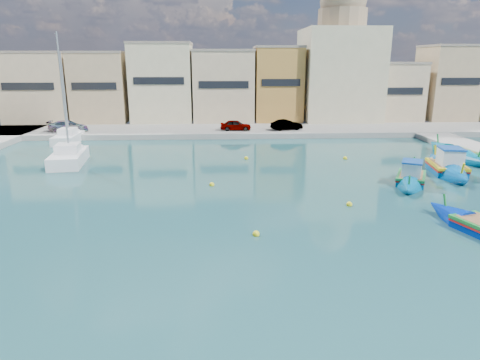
# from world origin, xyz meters

# --- Properties ---
(ground) EXTENTS (160.00, 160.00, 0.00)m
(ground) POSITION_xyz_m (0.00, 0.00, 0.00)
(ground) COLOR #153C3F
(ground) RESTS_ON ground
(north_quay) EXTENTS (80.00, 8.00, 0.60)m
(north_quay) POSITION_xyz_m (0.00, 32.00, 0.30)
(north_quay) COLOR gray
(north_quay) RESTS_ON ground
(north_townhouses) EXTENTS (83.20, 7.87, 10.19)m
(north_townhouses) POSITION_xyz_m (6.68, 39.36, 5.00)
(north_townhouses) COLOR tan
(north_townhouses) RESTS_ON ground
(church_block) EXTENTS (10.00, 10.00, 19.10)m
(church_block) POSITION_xyz_m (10.00, 40.00, 8.41)
(church_block) COLOR beige
(church_block) RESTS_ON ground
(parked_cars) EXTENTS (29.41, 2.21, 1.26)m
(parked_cars) POSITION_xyz_m (-11.45, 30.50, 1.22)
(parked_cars) COLOR #4C1919
(parked_cars) RESTS_ON north_quay
(luzzu_turquoise_cabin) EXTENTS (5.33, 8.16, 2.65)m
(luzzu_turquoise_cabin) POSITION_xyz_m (7.38, 9.66, 0.32)
(luzzu_turquoise_cabin) COLOR #006197
(luzzu_turquoise_cabin) RESTS_ON ground
(luzzu_blue_cabin) EXTENTS (3.89, 9.38, 3.23)m
(luzzu_blue_cabin) POSITION_xyz_m (11.35, 12.25, 0.39)
(luzzu_blue_cabin) COLOR #0056A3
(luzzu_blue_cabin) RESTS_ON ground
(luzzu_cyan_mid) EXTENTS (2.40, 9.51, 2.80)m
(luzzu_cyan_mid) POSITION_xyz_m (15.00, 17.58, 0.29)
(luzzu_cyan_mid) COLOR #006A96
(luzzu_cyan_mid) RESTS_ON ground
(yacht_north) EXTENTS (2.45, 7.69, 10.16)m
(yacht_north) POSITION_xyz_m (-22.65, 28.57, 0.40)
(yacht_north) COLOR white
(yacht_north) RESTS_ON ground
(yacht_midnorth) EXTENTS (3.51, 8.41, 11.58)m
(yacht_midnorth) POSITION_xyz_m (-19.33, 18.45, 0.46)
(yacht_midnorth) COLOR white
(yacht_midnorth) RESTS_ON ground
(mooring_buoys) EXTENTS (18.69, 24.28, 0.36)m
(mooring_buoys) POSITION_xyz_m (0.93, 6.26, 0.08)
(mooring_buoys) COLOR yellow
(mooring_buoys) RESTS_ON ground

